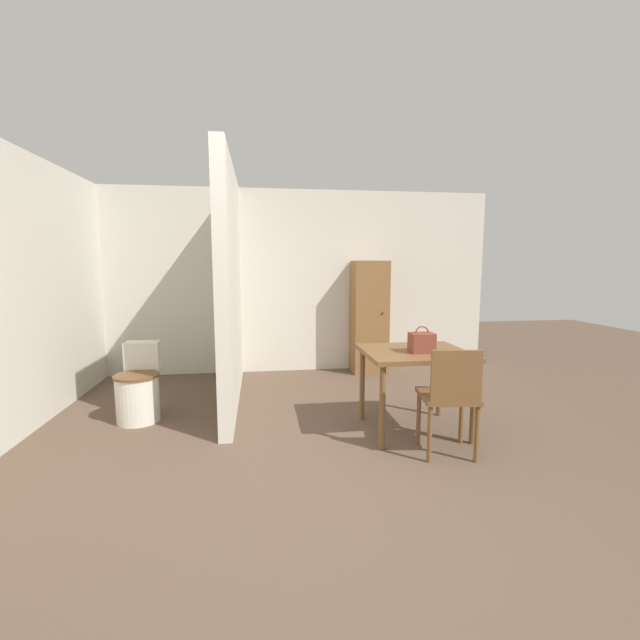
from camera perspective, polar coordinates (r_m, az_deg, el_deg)
The scene contains 9 objects.
ground_plane at distance 2.83m, azimuth 0.36°, elevation -24.41°, with size 16.00×16.00×0.00m, color brown.
wall_back at distance 5.99m, azimuth -4.70°, elevation 5.10°, with size 5.77×0.12×2.50m.
wall_left at distance 4.65m, azimuth -34.86°, elevation 3.11°, with size 0.12×4.53×2.50m.
partition_wall at distance 4.72m, azimuth -11.81°, elevation 4.34°, with size 0.12×2.42×2.50m.
dining_table at distance 3.89m, azimuth 12.52°, elevation -5.32°, with size 0.90×0.80×0.74m.
wooden_chair at distance 3.50m, azimuth 16.95°, elevation -9.55°, with size 0.47×0.47×0.87m.
toilet at distance 4.51m, azimuth -23.02°, elevation -8.50°, with size 0.42×0.56×0.73m.
handbag at distance 3.79m, azimuth 13.41°, elevation -2.91°, with size 0.20×0.16×0.23m.
wooden_cabinet at distance 5.93m, azimuth 6.59°, elevation 0.40°, with size 0.47×0.42×1.54m.
Camera 1 is at (-0.35, -2.38, 1.50)m, focal length 24.00 mm.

